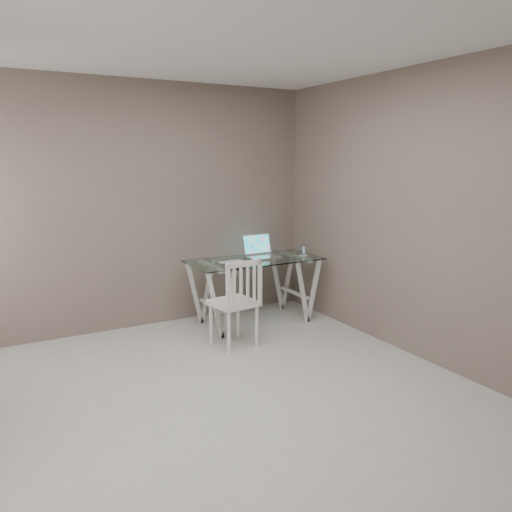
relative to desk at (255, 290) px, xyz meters
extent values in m
plane|color=beige|center=(-1.13, -1.72, -0.38)|extent=(4.50, 4.50, 0.00)
cube|color=white|center=(-1.13, -1.72, 2.32)|extent=(4.00, 4.50, 0.02)
cube|color=#73635A|center=(-1.13, 0.53, 0.97)|extent=(4.00, 0.02, 2.70)
cube|color=#73635A|center=(0.87, -1.72, 0.97)|extent=(0.02, 4.50, 2.70)
cube|color=silver|center=(0.00, 0.00, 0.36)|extent=(1.50, 0.70, 0.01)
cube|color=silver|center=(-0.55, 0.00, -0.02)|extent=(0.24, 0.62, 0.72)
cube|color=silver|center=(0.55, 0.00, -0.02)|extent=(0.24, 0.62, 0.72)
cube|color=white|center=(-0.53, -0.52, 0.06)|extent=(0.46, 0.46, 0.04)
cylinder|color=white|center=(-0.68, -0.71, -0.17)|extent=(0.04, 0.04, 0.42)
cylinder|color=white|center=(-0.34, -0.66, -0.17)|extent=(0.04, 0.04, 0.42)
cylinder|color=white|center=(-0.72, -0.37, -0.17)|extent=(0.04, 0.04, 0.42)
cylinder|color=white|center=(-0.39, -0.33, -0.17)|extent=(0.04, 0.04, 0.42)
cube|color=white|center=(-0.51, -0.71, 0.29)|extent=(0.42, 0.08, 0.46)
cube|color=silver|center=(0.13, 0.03, 0.37)|extent=(0.37, 0.26, 0.02)
cube|color=#19D899|center=(0.13, 0.19, 0.50)|extent=(0.37, 0.08, 0.24)
cube|color=silver|center=(-0.31, -0.01, 0.37)|extent=(0.29, 0.13, 0.01)
ellipsoid|color=white|center=(-0.11, -0.19, 0.38)|extent=(0.11, 0.06, 0.03)
cube|color=white|center=(0.61, -0.09, 0.37)|extent=(0.06, 0.06, 0.01)
cube|color=black|center=(0.61, -0.08, 0.43)|extent=(0.05, 0.03, 0.10)
camera|label=1|loc=(-2.68, -4.85, 1.49)|focal=35.00mm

